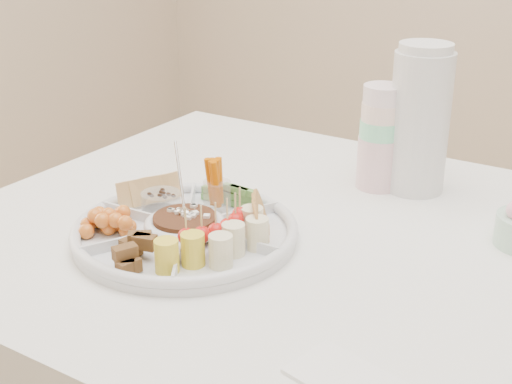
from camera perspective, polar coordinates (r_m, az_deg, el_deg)
The scene contains 10 objects.
party_tray at distance 1.22m, azimuth -5.69°, elevation -2.92°, with size 0.38×0.38×0.04m, color white.
bean_dip at distance 1.22m, azimuth -5.70°, elevation -2.60°, with size 0.11×0.11×0.04m, color black.
tortillas at distance 1.21m, azimuth 0.43°, elevation -2.03°, with size 0.09×0.09×0.06m, color #BB8732, non-canonical shape.
carrot_cucumber at distance 1.30m, azimuth -2.43°, elevation 0.85°, with size 0.10×0.10×0.09m, color #CE5F00, non-canonical shape.
pita_raisins at distance 1.32m, azimuth -8.05°, elevation 0.05°, with size 0.10×0.10×0.05m, color #E8A75C, non-canonical shape.
cherries at distance 1.24m, azimuth -11.72°, elevation -2.29°, with size 0.12×0.12×0.05m, color orange, non-canonical shape.
granola_chunks at distance 1.13m, azimuth -9.59°, elevation -4.74°, with size 0.10×0.10×0.04m, color brown, non-canonical shape.
banana_tomato at distance 1.10m, azimuth -2.97°, elevation -3.76°, with size 0.12×0.12×0.10m, color #EBE289, non-canonical shape.
cup_stack at distance 1.43m, azimuth 9.98°, elevation 4.95°, with size 0.09×0.09×0.24m, color white.
thermos at distance 1.42m, azimuth 12.98°, elevation 5.83°, with size 0.12×0.12×0.30m, color silver.
Camera 1 is at (0.39, -1.00, 1.31)m, focal length 50.00 mm.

